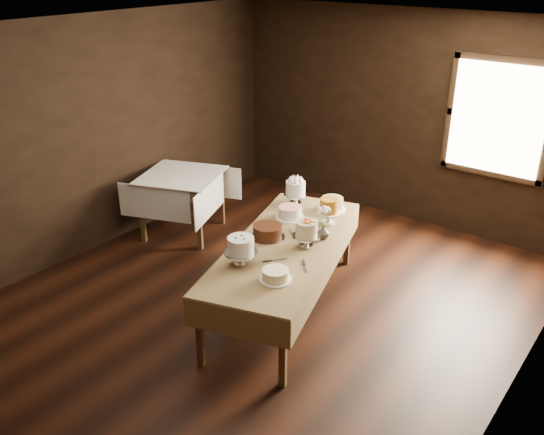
{
  "coord_description": "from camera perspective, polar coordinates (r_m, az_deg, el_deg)",
  "views": [
    {
      "loc": [
        3.22,
        -4.03,
        3.42
      ],
      "look_at": [
        0.0,
        0.2,
        0.95
      ],
      "focal_mm": 38.02,
      "sensor_mm": 36.0,
      "label": 1
    }
  ],
  "objects": [
    {
      "name": "cake_caramel",
      "position": [
        6.15,
        5.65,
        0.48
      ],
      "size": [
        0.26,
        0.26,
        0.3
      ],
      "color": "white",
      "rests_on": "display_table"
    },
    {
      "name": "cake_chocolate",
      "position": [
        5.84,
        -0.45,
        -1.44
      ],
      "size": [
        0.36,
        0.36,
        0.14
      ],
      "color": "silver",
      "rests_on": "display_table"
    },
    {
      "name": "cake_server_b",
      "position": [
        5.32,
        3.3,
        -5.08
      ],
      "size": [
        0.18,
        0.2,
        0.01
      ],
      "primitive_type": "cube",
      "rotation": [
        0.0,
        0.0,
        -0.86
      ],
      "color": "silver",
      "rests_on": "display_table"
    },
    {
      "name": "cake_server_d",
      "position": [
        5.96,
        4.68,
        -1.62
      ],
      "size": [
        0.16,
        0.21,
        0.01
      ],
      "primitive_type": "cube",
      "rotation": [
        0.0,
        0.0,
        0.97
      ],
      "color": "silver",
      "rests_on": "display_table"
    },
    {
      "name": "cake_flowers",
      "position": [
        5.66,
        3.42,
        -1.77
      ],
      "size": [
        0.29,
        0.29,
        0.28
      ],
      "color": "silver",
      "rests_on": "display_table"
    },
    {
      "name": "floor",
      "position": [
        6.19,
        -1.13,
        -8.63
      ],
      "size": [
        5.0,
        6.0,
        0.01
      ],
      "primitive_type": "cube",
      "color": "black",
      "rests_on": "ground"
    },
    {
      "name": "window",
      "position": [
        7.46,
        21.45,
        9.07
      ],
      "size": [
        1.1,
        0.05,
        1.3
      ],
      "primitive_type": "cube",
      "color": "#FFEABF",
      "rests_on": "wall_back"
    },
    {
      "name": "wall_back",
      "position": [
        8.0,
        12.42,
        9.68
      ],
      "size": [
        5.0,
        0.02,
        2.8
      ],
      "primitive_type": "cube",
      "color": "black",
      "rests_on": "ground"
    },
    {
      "name": "cake_meringue",
      "position": [
        6.62,
        2.33,
        2.42
      ],
      "size": [
        0.3,
        0.3,
        0.28
      ],
      "color": "silver",
      "rests_on": "display_table"
    },
    {
      "name": "cake_server_e",
      "position": [
        5.61,
        -2.13,
        -3.35
      ],
      "size": [
        0.24,
        0.05,
        0.01
      ],
      "primitive_type": "cube",
      "rotation": [
        0.0,
        0.0,
        -0.11
      ],
      "color": "silver",
      "rests_on": "display_table"
    },
    {
      "name": "cake_server_c",
      "position": [
        5.99,
        1.91,
        -1.41
      ],
      "size": [
        0.2,
        0.17,
        0.01
      ],
      "primitive_type": "cube",
      "rotation": [
        0.0,
        0.0,
        2.45
      ],
      "color": "silver",
      "rests_on": "display_table"
    },
    {
      "name": "flower_bouquet",
      "position": [
        5.78,
        5.15,
        0.21
      ],
      "size": [
        0.14,
        0.14,
        0.2
      ],
      "primitive_type": null,
      "color": "white",
      "rests_on": "flower_vase"
    },
    {
      "name": "ceiling",
      "position": [
        5.2,
        -1.4,
        18.05
      ],
      "size": [
        5.0,
        6.0,
        0.01
      ],
      "primitive_type": "cube",
      "color": "beige",
      "rests_on": "wall_back"
    },
    {
      "name": "side_table",
      "position": [
        7.51,
        -8.96,
        3.51
      ],
      "size": [
        1.25,
        1.25,
        0.82
      ],
      "rotation": [
        0.0,
        0.0,
        0.37
      ],
      "color": "#412A16",
      "rests_on": "ground"
    },
    {
      "name": "cake_swirl",
      "position": [
        5.35,
        -3.1,
        -3.42
      ],
      "size": [
        0.31,
        0.31,
        0.28
      ],
      "color": "silver",
      "rests_on": "display_table"
    },
    {
      "name": "flower_vase",
      "position": [
        5.86,
        5.09,
        -1.46
      ],
      "size": [
        0.18,
        0.18,
        0.14
      ],
      "primitive_type": "imported",
      "rotation": [
        0.0,
        0.0,
        2.59
      ],
      "color": "#2D2823",
      "rests_on": "display_table"
    },
    {
      "name": "display_table",
      "position": [
        5.79,
        1.24,
        -3.05
      ],
      "size": [
        1.63,
        2.63,
        0.76
      ],
      "rotation": [
        0.0,
        0.0,
        0.29
      ],
      "color": "#412A16",
      "rests_on": "ground"
    },
    {
      "name": "cake_cream",
      "position": [
        5.12,
        0.35,
        -5.73
      ],
      "size": [
        0.33,
        0.33,
        0.1
      ],
      "color": "white",
      "rests_on": "display_table"
    },
    {
      "name": "cake_server_a",
      "position": [
        5.46,
        0.72,
        -4.2
      ],
      "size": [
        0.16,
        0.21,
        0.01
      ],
      "primitive_type": "cube",
      "rotation": [
        0.0,
        0.0,
        0.93
      ],
      "color": "silver",
      "rests_on": "display_table"
    },
    {
      "name": "cake_lattice",
      "position": [
        6.29,
        1.79,
        0.45
      ],
      "size": [
        0.33,
        0.33,
        0.12
      ],
      "color": "white",
      "rests_on": "display_table"
    },
    {
      "name": "wall_right",
      "position": [
        4.57,
        24.2,
        -3.71
      ],
      "size": [
        0.02,
        6.0,
        2.8
      ],
      "primitive_type": "cube",
      "color": "black",
      "rests_on": "ground"
    },
    {
      "name": "wall_left",
      "position": [
        7.29,
        -17.0,
        7.71
      ],
      "size": [
        0.02,
        6.0,
        2.8
      ],
      "primitive_type": "cube",
      "color": "black",
      "rests_on": "ground"
    },
    {
      "name": "cake_speckled",
      "position": [
        6.51,
        5.98,
        1.33
      ],
      "size": [
        0.31,
        0.31,
        0.14
      ],
      "color": "white",
      "rests_on": "display_table"
    }
  ]
}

